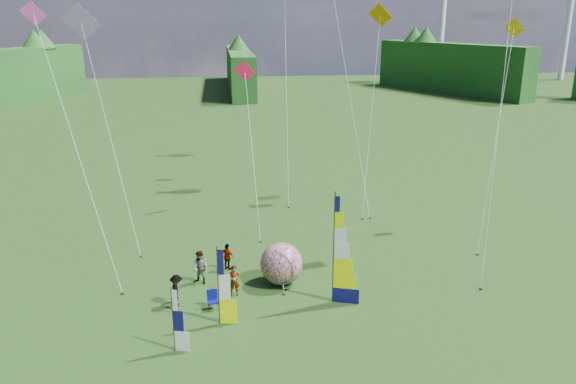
{
  "coord_description": "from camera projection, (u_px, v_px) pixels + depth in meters",
  "views": [
    {
      "loc": [
        -4.05,
        -20.8,
        13.37
      ],
      "look_at": [
        -1.0,
        4.0,
        5.5
      ],
      "focal_mm": 35.0,
      "sensor_mm": 36.0,
      "label": 1
    }
  ],
  "objects": [
    {
      "name": "kite_rainbow_delta",
      "position": [
        109.0,
        121.0,
        32.86
      ],
      "size": [
        8.5,
        10.64,
        14.89
      ],
      "primitive_type": null,
      "rotation": [
        0.0,
        0.0,
        0.17
      ],
      "color": "#EC4216",
      "rests_on": "ground"
    },
    {
      "name": "turbine_left",
      "position": [
        570.0,
        7.0,
        117.74
      ],
      "size": [
        8.0,
        1.2,
        30.0
      ],
      "primitive_type": null,
      "color": "silver",
      "rests_on": "ground"
    },
    {
      "name": "treeline_ring",
      "position": [
        324.0,
        255.0,
        22.98
      ],
      "size": [
        210.0,
        210.0,
        8.0
      ],
      "primitive_type": null,
      "color": "#25591C",
      "rests_on": "ground"
    },
    {
      "name": "small_kite_red",
      "position": [
        252.0,
        142.0,
        36.92
      ],
      "size": [
        5.04,
        11.25,
        10.89
      ],
      "primitive_type": null,
      "rotation": [
        0.0,
        0.0,
        0.21
      ],
      "color": "#E71341",
      "rests_on": "ground"
    },
    {
      "name": "spectator_d",
      "position": [
        227.0,
        257.0,
        30.68
      ],
      "size": [
        0.93,
        0.83,
        1.52
      ],
      "primitive_type": "imported",
      "rotation": [
        0.0,
        0.0,
        2.48
      ],
      "color": "#66594C",
      "rests_on": "ground"
    },
    {
      "name": "small_kite_green",
      "position": [
        286.0,
        82.0,
        43.9
      ],
      "size": [
        7.73,
        14.25,
        16.82
      ],
      "primitive_type": null,
      "rotation": [
        0.0,
        0.0,
        -0.33
      ],
      "color": "green",
      "rests_on": "ground"
    },
    {
      "name": "camp_chair",
      "position": [
        213.0,
        300.0,
        26.6
      ],
      "size": [
        0.61,
        0.61,
        0.93
      ],
      "primitive_type": null,
      "rotation": [
        0.0,
        0.0,
        0.14
      ],
      "color": "#030755",
      "rests_on": "ground"
    },
    {
      "name": "bol_inflatable",
      "position": [
        281.0,
        264.0,
        29.02
      ],
      "size": [
        2.88,
        2.88,
        2.21
      ],
      "primitive_type": "sphere",
      "rotation": [
        0.0,
        0.0,
        0.39
      ],
      "color": "#120085",
      "rests_on": "ground"
    },
    {
      "name": "turbine_right",
      "position": [
        443.0,
        8.0,
        121.46
      ],
      "size": [
        8.0,
        1.2,
        30.0
      ],
      "primitive_type": null,
      "color": "silver",
      "rests_on": "ground"
    },
    {
      "name": "kite_whale",
      "position": [
        348.0,
        71.0,
        41.13
      ],
      "size": [
        7.49,
        15.03,
        18.94
      ],
      "primitive_type": null,
      "rotation": [
        0.0,
        0.0,
        0.23
      ],
      "color": "black",
      "rests_on": "ground"
    },
    {
      "name": "small_kite_pink",
      "position": [
        76.0,
        140.0,
        28.67
      ],
      "size": [
        9.09,
        10.14,
        14.56
      ],
      "primitive_type": null,
      "rotation": [
        0.0,
        0.0,
        0.37
      ],
      "color": "#C84092",
      "rests_on": "ground"
    },
    {
      "name": "ground",
      "position": [
        322.0,
        340.0,
        24.18
      ],
      "size": [
        220.0,
        220.0,
        0.0
      ],
      "primitive_type": "plane",
      "color": "#29521E",
      "rests_on": "ground"
    },
    {
      "name": "feather_banner_main",
      "position": [
        334.0,
        250.0,
        26.61
      ],
      "size": [
        1.42,
        0.55,
        5.45
      ],
      "primitive_type": null,
      "rotation": [
        0.0,
        0.0,
        -0.32
      ],
      "color": "#0E0C4B",
      "rests_on": "ground"
    },
    {
      "name": "small_kite_orange",
      "position": [
        372.0,
        104.0,
        39.44
      ],
      "size": [
        8.22,
        10.49,
        14.82
      ],
      "primitive_type": null,
      "rotation": [
        0.0,
        0.0,
        -0.37
      ],
      "color": "orange",
      "rests_on": "ground"
    },
    {
      "name": "kite_parafoil",
      "position": [
        503.0,
        89.0,
        29.47
      ],
      "size": [
        7.63,
        11.12,
        19.38
      ],
      "primitive_type": null,
      "rotation": [
        0.0,
        0.0,
        0.04
      ],
      "color": "#C80000",
      "rests_on": "ground"
    },
    {
      "name": "side_banner_left",
      "position": [
        218.0,
        287.0,
        24.96
      ],
      "size": [
        1.02,
        0.27,
        3.65
      ],
      "primitive_type": null,
      "rotation": [
        0.0,
        0.0,
        -0.17
      ],
      "color": "#F4FF00",
      "rests_on": "ground"
    },
    {
      "name": "side_banner_far",
      "position": [
        173.0,
        321.0,
        23.02
      ],
      "size": [
        0.84,
        0.34,
        2.82
      ],
      "primitive_type": null,
      "rotation": [
        0.0,
        0.0,
        -0.29
      ],
      "color": "white",
      "rests_on": "ground"
    },
    {
      "name": "spectator_a",
      "position": [
        234.0,
        281.0,
        27.85
      ],
      "size": [
        0.59,
        0.4,
        1.59
      ],
      "primitive_type": "imported",
      "rotation": [
        0.0,
        0.0,
        -0.03
      ],
      "color": "#66594C",
      "rests_on": "ground"
    },
    {
      "name": "spectator_c",
      "position": [
        177.0,
        291.0,
        26.84
      ],
      "size": [
        0.47,
        1.06,
        1.61
      ],
      "primitive_type": "imported",
      "rotation": [
        0.0,
        0.0,
        1.65
      ],
      "color": "#66594C",
      "rests_on": "ground"
    },
    {
      "name": "small_kite_yellow",
      "position": [
        497.0,
        128.0,
        33.97
      ],
      "size": [
        7.85,
        9.63,
        13.7
      ],
      "primitive_type": null,
      "rotation": [
        0.0,
        0.0,
        -0.21
      ],
      "color": "#FAAF03",
      "rests_on": "ground"
    },
    {
      "name": "spectator_b",
      "position": [
        200.0,
        268.0,
        29.05
      ],
      "size": [
        0.97,
        0.83,
        1.8
      ],
      "primitive_type": "imported",
      "rotation": [
        0.0,
        0.0,
        -0.56
      ],
      "color": "#66594C",
      "rests_on": "ground"
    }
  ]
}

